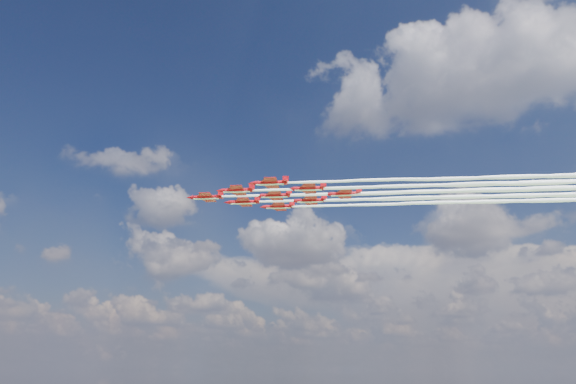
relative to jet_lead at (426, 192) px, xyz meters
name	(u,v)px	position (x,y,z in m)	size (l,w,h in m)	color
jet_lead	(426,192)	(0.00, 0.00, 0.00)	(132.06, 68.02, 2.99)	#AC0911
jet_row2_port	(466,184)	(12.70, -0.81, 0.00)	(132.06, 68.02, 2.99)	#AC0911
jet_row2_starb	(458,197)	(7.06, 10.58, 0.00)	(132.06, 68.02, 2.99)	#AC0911
jet_row3_port	(510,176)	(25.39, -1.62, 0.00)	(132.06, 68.02, 2.99)	#AC0911
jet_row3_centre	(498,190)	(19.76, 9.77, 0.00)	(132.06, 68.02, 2.99)	#AC0911
jet_row3_starb	(488,202)	(14.12, 21.16, 0.00)	(132.06, 68.02, 2.99)	#AC0911
jet_row4_port	(542,183)	(32.45, 8.96, 0.00)	(132.06, 68.02, 2.99)	#AC0911
jet_row4_starb	(528,195)	(26.82, 20.35, 0.00)	(132.06, 68.02, 2.99)	#AC0911
jet_tail	(572,188)	(39.51, 19.54, 0.00)	(132.06, 68.02, 2.99)	#AC0911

